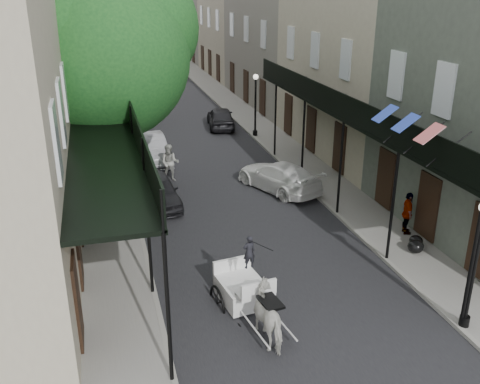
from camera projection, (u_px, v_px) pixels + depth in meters
ground at (298, 311)px, 15.60m from camera, size 140.00×140.00×0.00m
road at (183, 133)px, 33.51m from camera, size 8.00×90.00×0.01m
sidewalk_left at (101, 138)px, 32.27m from camera, size 2.20×90.00×0.12m
sidewalk_right at (259, 127)px, 34.71m from camera, size 2.20×90.00×0.12m
building_row_left at (39, 35)px, 38.42m from camera, size 5.00×80.00×10.50m
building_row_right at (266, 30)px, 42.63m from camera, size 5.00×80.00×10.50m
gallery_left at (108, 128)px, 19.18m from camera, size 2.20×18.05×4.88m
gallery_right at (351, 112)px, 21.52m from camera, size 2.20×18.05×4.88m
tree_near at (114, 47)px, 21.28m from camera, size 7.31×6.80×9.63m
tree_far at (103, 33)px, 34.05m from camera, size 6.45×6.00×8.61m
lamppost_right_near at (475, 264)px, 14.05m from camera, size 0.32×0.32×3.71m
lamppost_left at (134, 187)px, 19.21m from camera, size 0.32×0.32×3.71m
lamppost_right_far at (255, 104)px, 31.96m from camera, size 0.32×0.32×3.71m
horse at (272, 316)px, 14.15m from camera, size 1.03×1.82×1.46m
carriage at (238, 269)px, 16.00m from camera, size 1.68×2.30×2.44m
pedestrian_walking at (170, 163)px, 25.34m from camera, size 1.04×0.91×1.80m
pedestrian_sidewalk_left at (114, 167)px, 24.85m from camera, size 1.11×1.06×1.51m
pedestrian_sidewalk_right at (408, 213)px, 19.82m from camera, size 0.68×1.03×1.63m
car_left_near at (158, 190)px, 22.70m from camera, size 1.83×3.99×1.33m
car_left_mid at (150, 149)px, 28.02m from camera, size 1.91×4.54×1.46m
car_left_far at (125, 86)px, 44.81m from camera, size 2.82×4.80×1.25m
car_right_near at (279, 176)px, 24.34m from camera, size 3.40×4.87×1.31m
car_right_far at (221, 117)px, 34.58m from camera, size 2.15×4.17×1.36m
trash_bags at (416, 244)px, 18.80m from camera, size 0.82×0.97×0.47m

